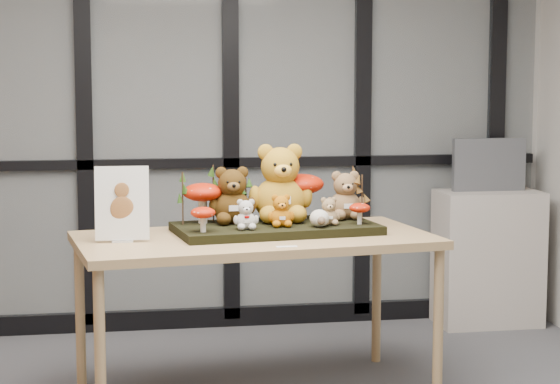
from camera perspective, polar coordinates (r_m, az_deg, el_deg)
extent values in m
plane|color=#B0ADA6|center=(6.34, -6.89, 4.78)|extent=(5.00, 0.00, 5.00)
plane|color=#B0ADA6|center=(1.39, 3.41, -2.39)|extent=(5.00, 0.00, 5.00)
cube|color=#2D383F|center=(6.31, -6.87, 4.77)|extent=(4.90, 0.02, 2.70)
cube|color=black|center=(6.50, -6.70, -7.12)|extent=(4.90, 0.06, 0.12)
cube|color=black|center=(6.34, -6.83, 1.60)|extent=(4.90, 0.06, 0.06)
cube|color=black|center=(6.31, -10.97, 4.69)|extent=(0.10, 0.06, 2.70)
cube|color=black|center=(6.35, -2.80, 4.82)|extent=(0.10, 0.06, 2.70)
cube|color=black|center=(6.51, 4.67, 4.85)|extent=(0.10, 0.06, 2.70)
cube|color=black|center=(6.79, 12.08, 4.80)|extent=(0.10, 0.06, 2.70)
cube|color=tan|center=(5.00, -1.43, -2.73)|extent=(1.84, 1.09, 0.04)
cylinder|color=tan|center=(4.56, -10.09, -9.01)|extent=(0.05, 0.05, 0.77)
cylinder|color=tan|center=(5.30, -11.18, -6.80)|extent=(0.05, 0.05, 0.77)
cylinder|color=tan|center=(5.03, 8.89, -7.50)|extent=(0.05, 0.05, 0.77)
cylinder|color=tan|center=(5.70, 5.45, -5.73)|extent=(0.05, 0.05, 0.77)
cube|color=black|center=(5.09, -0.23, -2.06)|extent=(1.06, 0.63, 0.04)
cube|color=silver|center=(4.88, -8.84, -2.73)|extent=(0.10, 0.06, 0.01)
cube|color=white|center=(4.85, -8.88, -0.62)|extent=(0.26, 0.06, 0.35)
ellipsoid|color=brown|center=(4.85, -8.87, -0.96)|extent=(0.11, 0.01, 0.13)
ellipsoid|color=brown|center=(4.84, -8.89, 0.11)|extent=(0.07, 0.01, 0.07)
cube|color=white|center=(4.69, 0.38, -3.09)|extent=(0.10, 0.03, 0.00)
cube|color=#B0A69D|center=(6.63, 11.61, -3.65)|extent=(0.65, 0.38, 0.86)
cube|color=#505258|center=(6.57, 11.67, 1.52)|extent=(0.47, 0.05, 0.34)
cube|color=black|center=(6.55, 11.74, 1.50)|extent=(0.42, 0.00, 0.28)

